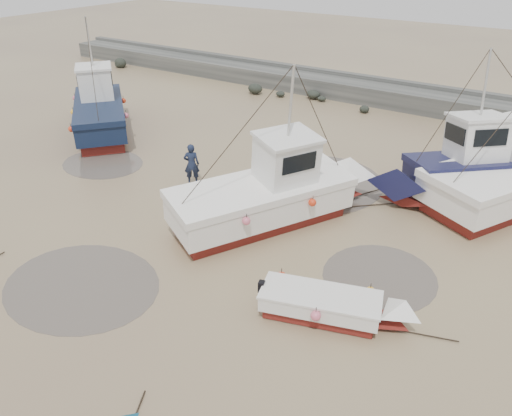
# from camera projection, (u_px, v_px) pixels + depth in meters

# --- Properties ---
(ground) EXTENTS (120.00, 120.00, 0.00)m
(ground) POSITION_uv_depth(u_px,v_px,m) (168.00, 263.00, 17.30)
(ground) COLOR #95835B
(ground) RESTS_ON ground
(seawall) EXTENTS (60.00, 4.92, 1.50)m
(seawall) POSITION_uv_depth(u_px,v_px,m) (393.00, 97.00, 33.08)
(seawall) COLOR #61615C
(seawall) RESTS_ON ground
(puddle_a) EXTENTS (5.37, 5.37, 0.01)m
(puddle_a) POSITION_uv_depth(u_px,v_px,m) (82.00, 285.00, 16.22)
(puddle_a) COLOR #554D45
(puddle_a) RESTS_ON ground
(puddle_b) EXTENTS (3.75, 3.75, 0.01)m
(puddle_b) POSITION_uv_depth(u_px,v_px,m) (379.00, 277.00, 16.63)
(puddle_b) COLOR #554D45
(puddle_b) RESTS_ON ground
(puddle_c) EXTENTS (4.24, 4.24, 0.01)m
(puddle_c) POSITION_uv_depth(u_px,v_px,m) (103.00, 163.00, 24.91)
(puddle_c) COLOR #554D45
(puddle_c) RESTS_ON ground
(puddle_d) EXTENTS (6.06, 6.06, 0.01)m
(puddle_d) POSITION_uv_depth(u_px,v_px,m) (316.00, 182.00, 22.99)
(puddle_d) COLOR #554D45
(puddle_d) RESTS_ON ground
(dinghy_3) EXTENTS (5.66, 2.54, 1.43)m
(dinghy_3) POSITION_uv_depth(u_px,v_px,m) (333.00, 304.00, 14.54)
(dinghy_3) COLOR maroon
(dinghy_3) RESTS_ON ground
(cabin_boat_0) EXTENTS (8.84, 7.85, 6.22)m
(cabin_boat_0) POSITION_uv_depth(u_px,v_px,m) (100.00, 108.00, 28.55)
(cabin_boat_0) COLOR maroon
(cabin_boat_0) RESTS_ON ground
(cabin_boat_1) EXTENTS (5.98, 9.71, 6.22)m
(cabin_boat_1) POSITION_uv_depth(u_px,v_px,m) (275.00, 191.00, 19.26)
(cabin_boat_1) COLOR maroon
(cabin_boat_1) RESTS_ON ground
(cabin_boat_2) EXTENTS (8.52, 7.85, 6.22)m
(cabin_boat_2) POSITION_uv_depth(u_px,v_px,m) (482.00, 171.00, 20.93)
(cabin_boat_2) COLOR maroon
(cabin_boat_2) RESTS_ON ground
(person) EXTENTS (0.84, 0.78, 1.92)m
(person) POSITION_uv_depth(u_px,v_px,m) (193.00, 183.00, 22.90)
(person) COLOR #172037
(person) RESTS_ON ground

